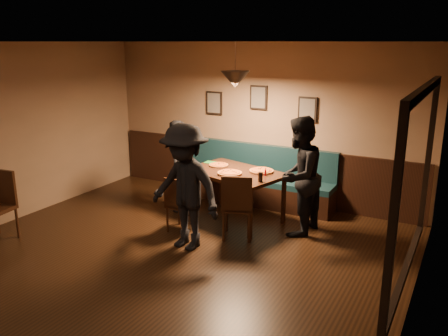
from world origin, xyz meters
name	(u,v)px	position (x,y,z in m)	size (l,w,h in m)	color
floor	(138,278)	(0.00, 0.00, 0.00)	(7.00, 7.00, 0.00)	black
ceiling	(125,41)	(0.00, 0.00, 2.80)	(7.00, 7.00, 0.00)	silver
wall_back	(259,123)	(0.00, 3.50, 1.40)	(6.00, 6.00, 0.00)	#8C704F
wall_right	(411,213)	(3.00, 0.00, 1.40)	(7.00, 7.00, 0.00)	#8C704F
wainscot	(257,171)	(0.00, 3.47, 0.50)	(5.88, 0.06, 1.00)	black
booth_bench	(251,175)	(0.00, 3.20, 0.50)	(3.00, 0.60, 1.00)	#0F232D
window_frame	(415,185)	(2.96, 0.50, 1.50)	(0.06, 2.56, 1.86)	black
window_glass	(411,185)	(2.93, 0.50, 1.50)	(2.40, 2.40, 0.00)	black
picture_left	(214,103)	(-0.90, 3.47, 1.70)	(0.32, 0.04, 0.42)	black
picture_center	(259,97)	(0.00, 3.47, 1.85)	(0.32, 0.04, 0.42)	black
picture_right	(307,109)	(0.90, 3.47, 1.70)	(0.32, 0.04, 0.42)	black
pendant_lamp	(235,79)	(0.14, 2.30, 2.25)	(0.44, 0.44, 0.25)	black
dining_table	(234,195)	(0.14, 2.30, 0.41)	(1.52, 0.98, 0.81)	black
chair_near_left	(182,204)	(-0.36, 1.52, 0.43)	(0.38, 0.38, 0.86)	black
chair_near_right	(238,205)	(0.50, 1.70, 0.49)	(0.44, 0.44, 0.98)	black
diner_left	(181,166)	(-0.88, 2.29, 0.77)	(0.56, 0.37, 1.55)	black
diner_right	(299,176)	(1.21, 2.27, 0.89)	(0.86, 0.67, 1.77)	black
diner_front	(185,187)	(0.03, 1.04, 0.88)	(1.14, 0.65, 1.76)	black
pizza_a	(219,165)	(-0.24, 2.45, 0.83)	(0.32, 0.32, 0.04)	orange
pizza_b	(230,173)	(0.15, 2.11, 0.83)	(0.38, 0.38, 0.04)	orange
pizza_c	(261,171)	(0.53, 2.46, 0.83)	(0.38, 0.38, 0.04)	orange
soda_glass	(260,177)	(0.73, 1.98, 0.88)	(0.07, 0.07, 0.14)	black
tabasco_bottle	(265,172)	(0.67, 2.29, 0.87)	(0.03, 0.03, 0.12)	maroon
napkin_a	(210,162)	(-0.48, 2.59, 0.82)	(0.16, 0.16, 0.01)	#207B2B
napkin_b	(192,170)	(-0.47, 2.01, 0.82)	(0.14, 0.14, 0.01)	#227F2A
cutlery_set	(225,177)	(0.16, 1.93, 0.81)	(0.02, 0.19, 0.00)	silver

